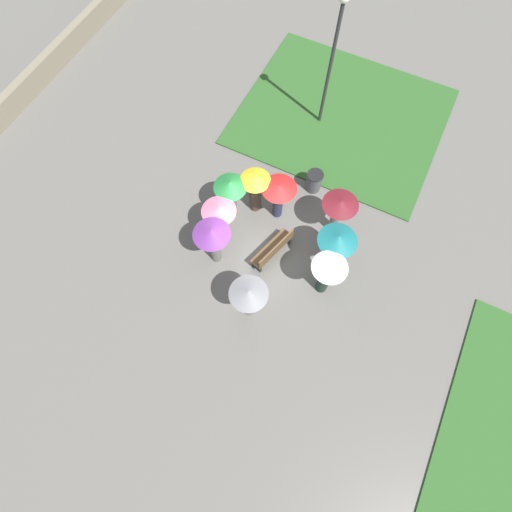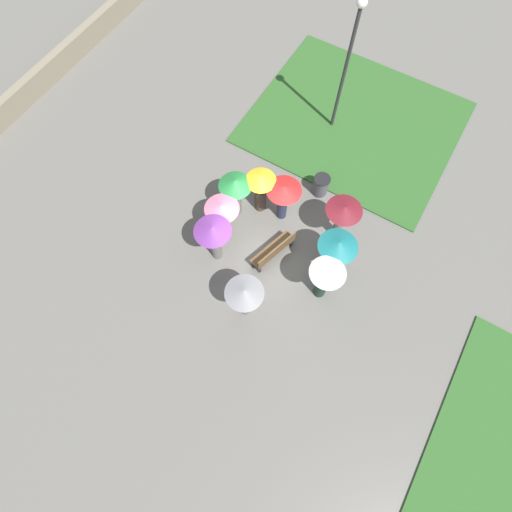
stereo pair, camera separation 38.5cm
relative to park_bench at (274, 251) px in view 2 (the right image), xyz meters
The scene contains 15 objects.
ground_plane 0.86m from the park_bench, 121.45° to the right, with size 90.00×90.00×0.00m, color #66635E.
lawn_patch_near 6.48m from the park_bench, behind, with size 6.59×7.50×0.06m.
parapet_wall 11.56m from the park_bench, 91.86° to the right, with size 45.00×0.35×0.87m.
park_bench is the anchor object (origin of this frame).
lamp_post 6.53m from the park_bench, behind, with size 0.32×0.32×4.97m.
trash_bin 2.99m from the park_bench, behind, with size 0.57×0.57×0.81m.
crowd_person_white 2.09m from the park_bench, 79.91° to the left, with size 1.05×1.05×1.98m.
crowd_person_teal 2.11m from the park_bench, 108.31° to the left, with size 1.18×1.18×1.93m.
crowd_person_grey 2.13m from the park_bench, ahead, with size 1.12×1.12×1.78m.
crowd_person_red 1.79m from the park_bench, 159.60° to the right, with size 1.12×1.12×1.75m.
crowd_person_pink 1.99m from the park_bench, 87.83° to the right, with size 1.07×1.07×1.80m.
crowd_person_maroon 2.41m from the park_bench, 143.12° to the left, with size 1.13×1.13×1.74m.
crowd_person_purple 2.10m from the park_bench, 60.82° to the right, with size 1.13×1.13×1.97m.
crowd_person_yellow 2.10m from the park_bench, 136.17° to the right, with size 0.98×0.98×1.88m.
crowd_person_green 2.31m from the park_bench, 113.67° to the right, with size 1.06×1.06×1.85m.
Camera 2 is at (5.12, 2.78, 12.05)m, focal length 28.00 mm.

